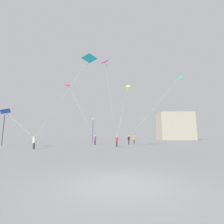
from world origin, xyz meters
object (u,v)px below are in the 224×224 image
object	(u,v)px
person_in_red	(117,141)
lamppost_west	(93,127)
kite_emerald_diamond	(180,78)
person_in_white	(34,142)
kite_crimson_delta	(69,87)
kite_cyan_delta	(88,60)
lamppost_east	(4,124)
building_left_hall	(175,126)
person_in_black	(129,139)
person_in_purple	(95,139)
kite_magenta_diamond	(105,62)
person_in_orange	(134,139)
kite_lime_diamond	(128,86)
kite_cobalt_delta	(6,111)

from	to	relation	value
person_in_red	lamppost_west	xyz separation A→B (m)	(-5.27, 15.09, 3.08)
kite_emerald_diamond	person_in_white	bearing A→B (deg)	-157.58
person_in_red	kite_crimson_delta	bearing A→B (deg)	92.85
kite_cyan_delta	lamppost_west	distance (m)	23.21
lamppost_east	lamppost_west	size ratio (longest dim) A/B	0.96
building_left_hall	kite_cyan_delta	bearing A→B (deg)	-119.04
person_in_black	lamppost_east	world-z (taller)	lamppost_east
person_in_purple	kite_crimson_delta	xyz separation A→B (m)	(-6.22, 2.64, 11.42)
person_in_red	kite_emerald_diamond	size ratio (longest dim) A/B	0.13
kite_magenta_diamond	lamppost_west	size ratio (longest dim) A/B	1.88
kite_emerald_diamond	kite_cyan_delta	size ratio (longest dim) A/B	1.29
person_in_orange	person_in_black	size ratio (longest dim) A/B	1.00
lamppost_west	kite_cyan_delta	bearing A→B (deg)	-85.82
kite_magenta_diamond	kite_lime_diamond	bearing A→B (deg)	55.46
kite_magenta_diamond	kite_cyan_delta	world-z (taller)	kite_magenta_diamond
kite_emerald_diamond	kite_cobalt_delta	distance (m)	30.99
person_in_white	person_in_purple	size ratio (longest dim) A/B	0.89
person_in_white	person_in_purple	distance (m)	12.66
kite_crimson_delta	person_in_purple	bearing A→B (deg)	-22.98
kite_lime_diamond	lamppost_east	distance (m)	23.66
kite_emerald_diamond	kite_magenta_diamond	bearing A→B (deg)	-150.08
person_in_black	kite_lime_diamond	size ratio (longest dim) A/B	0.19
person_in_red	kite_magenta_diamond	bearing A→B (deg)	-166.09
kite_emerald_diamond	kite_lime_diamond	size ratio (longest dim) A/B	1.29
person_in_white	person_in_black	world-z (taller)	person_in_black
kite_lime_diamond	kite_cyan_delta	size ratio (longest dim) A/B	1.00
kite_cyan_delta	kite_cobalt_delta	bearing A→B (deg)	158.78
building_left_hall	kite_magenta_diamond	bearing A→B (deg)	-119.34
person_in_white	lamppost_east	size ratio (longest dim) A/B	0.28
kite_crimson_delta	building_left_hall	bearing A→B (deg)	49.55
person_in_white	lamppost_west	bearing A→B (deg)	89.57
person_in_orange	person_in_black	xyz separation A→B (m)	(-1.72, -4.28, -0.00)
kite_emerald_diamond	lamppost_west	distance (m)	22.64
person_in_white	person_in_orange	bearing A→B (deg)	62.23
person_in_black	kite_cobalt_delta	bearing A→B (deg)	-85.40
person_in_purple	person_in_black	world-z (taller)	person_in_purple
kite_emerald_diamond	lamppost_west	xyz separation A→B (m)	(-18.26, 9.63, -9.31)
kite_magenta_diamond	person_in_white	bearing A→B (deg)	-172.17
kite_magenta_diamond	kite_crimson_delta	size ratio (longest dim) A/B	0.98
person_in_orange	person_in_purple	world-z (taller)	person_in_purple
kite_cyan_delta	person_in_orange	bearing A→B (deg)	66.99
person_in_purple	kite_crimson_delta	world-z (taller)	kite_crimson_delta
person_in_purple	kite_cobalt_delta	size ratio (longest dim) A/B	0.32
kite_cobalt_delta	lamppost_east	size ratio (longest dim) A/B	0.98
kite_cobalt_delta	kite_cyan_delta	xyz separation A→B (m)	(12.19, -4.73, 5.45)
lamppost_west	kite_cobalt_delta	bearing A→B (deg)	-121.15
person_in_red	kite_emerald_diamond	distance (m)	18.75
person_in_red	kite_lime_diamond	bearing A→B (deg)	6.50
person_in_purple	kite_lime_diamond	xyz separation A→B (m)	(6.15, -3.64, 9.54)
person_in_white	kite_emerald_diamond	world-z (taller)	kite_emerald_diamond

